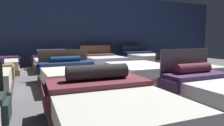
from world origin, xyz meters
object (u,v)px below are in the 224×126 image
object	(u,v)px
bed_7	(187,68)
bed_9	(54,63)
bed_10	(103,61)
bed_1	(112,109)
bed_6	(140,72)
bed_5	(72,75)
bed_11	(145,59)
bed_2	(221,93)

from	to	relation	value
bed_7	bed_9	bearing A→B (deg)	147.13
bed_10	bed_9	bearing A→B (deg)	-179.90
bed_1	bed_7	bearing A→B (deg)	36.82
bed_10	bed_7	bearing A→B (deg)	-57.21
bed_9	bed_7	bearing A→B (deg)	-36.29
bed_9	bed_6	bearing A→B (deg)	-56.79
bed_6	bed_9	xyz separation A→B (m)	(-2.17, 3.06, 0.04)
bed_1	bed_5	distance (m)	2.98
bed_7	bed_9	world-z (taller)	bed_9
bed_7	bed_11	size ratio (longest dim) A/B	1.04
bed_5	bed_10	distance (m)	3.68
bed_7	bed_10	world-z (taller)	bed_10
bed_5	bed_11	distance (m)	5.20
bed_1	bed_2	bearing A→B (deg)	2.84
bed_2	bed_11	distance (m)	6.26
bed_6	bed_9	distance (m)	3.75
bed_7	bed_11	bearing A→B (deg)	89.48
bed_11	bed_1	bearing A→B (deg)	-127.07
bed_1	bed_10	world-z (taller)	bed_10
bed_10	bed_1	bearing A→B (deg)	-112.10
bed_2	bed_6	bearing A→B (deg)	89.95
bed_9	bed_11	distance (m)	4.34
bed_1	bed_2	size ratio (longest dim) A/B	1.03
bed_2	bed_7	xyz separation A→B (m)	(2.04, 2.99, -0.05)
bed_1	bed_7	distance (m)	5.24
bed_5	bed_6	distance (m)	2.10
bed_5	bed_1	bearing A→B (deg)	-93.78
bed_10	bed_11	bearing A→B (deg)	-4.37
bed_9	bed_10	size ratio (longest dim) A/B	1.02
bed_5	bed_9	distance (m)	2.95
bed_1	bed_5	world-z (taller)	bed_5
bed_7	bed_1	bearing A→B (deg)	-143.05
bed_6	bed_7	world-z (taller)	bed_7
bed_1	bed_5	bearing A→B (deg)	89.52
bed_2	bed_1	bearing A→B (deg)	-179.04
bed_10	bed_5	bearing A→B (deg)	-126.60
bed_7	bed_10	distance (m)	3.64
bed_6	bed_10	size ratio (longest dim) A/B	1.07
bed_6	bed_11	distance (m)	3.77
bed_1	bed_5	size ratio (longest dim) A/B	0.99
bed_9	bed_11	world-z (taller)	bed_11
bed_6	bed_11	world-z (taller)	bed_11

